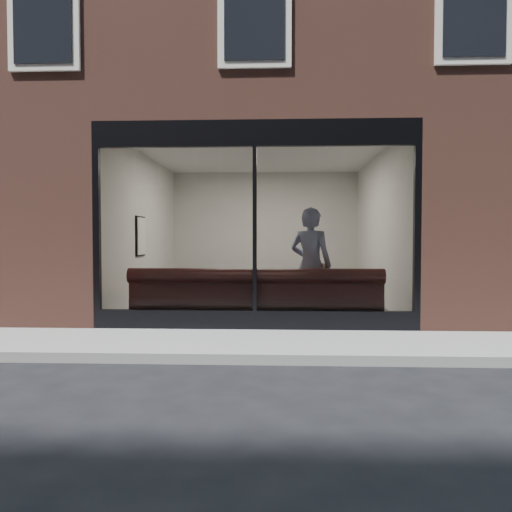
{
  "coord_description": "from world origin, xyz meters",
  "views": [
    {
      "loc": [
        0.35,
        -5.56,
        1.4
      ],
      "look_at": [
        0.0,
        2.4,
        1.12
      ],
      "focal_mm": 35.0,
      "sensor_mm": 36.0,
      "label": 1
    }
  ],
  "objects_px": {
    "cafe_table_left": "(178,277)",
    "cafe_chair_right": "(313,302)",
    "person": "(311,265)",
    "cafe_table_right": "(300,274)",
    "banquette": "(256,311)"
  },
  "relations": [
    {
      "from": "banquette",
      "to": "cafe_table_right",
      "type": "relative_size",
      "value": 6.61
    },
    {
      "from": "cafe_table_left",
      "to": "person",
      "type": "bearing_deg",
      "value": -6.94
    },
    {
      "from": "cafe_table_right",
      "to": "person",
      "type": "bearing_deg",
      "value": -82.29
    },
    {
      "from": "banquette",
      "to": "cafe_chair_right",
      "type": "distance_m",
      "value": 1.49
    },
    {
      "from": "cafe_table_right",
      "to": "banquette",
      "type": "bearing_deg",
      "value": -120.33
    },
    {
      "from": "person",
      "to": "cafe_chair_right",
      "type": "xyz_separation_m",
      "value": [
        0.09,
        0.84,
        -0.72
      ]
    },
    {
      "from": "person",
      "to": "banquette",
      "type": "bearing_deg",
      "value": 39.8
    },
    {
      "from": "cafe_table_left",
      "to": "cafe_chair_right",
      "type": "distance_m",
      "value": 2.49
    },
    {
      "from": "person",
      "to": "cafe_table_left",
      "type": "relative_size",
      "value": 2.83
    },
    {
      "from": "person",
      "to": "cafe_table_left",
      "type": "distance_m",
      "value": 2.31
    },
    {
      "from": "banquette",
      "to": "cafe_chair_right",
      "type": "relative_size",
      "value": 8.66
    },
    {
      "from": "cafe_chair_right",
      "to": "cafe_table_left",
      "type": "bearing_deg",
      "value": 5.14
    },
    {
      "from": "cafe_table_left",
      "to": "cafe_table_right",
      "type": "distance_m",
      "value": 2.27
    },
    {
      "from": "banquette",
      "to": "cafe_table_left",
      "type": "xyz_separation_m",
      "value": [
        -1.38,
        0.55,
        0.52
      ]
    },
    {
      "from": "banquette",
      "to": "person",
      "type": "relative_size",
      "value": 2.09
    }
  ]
}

